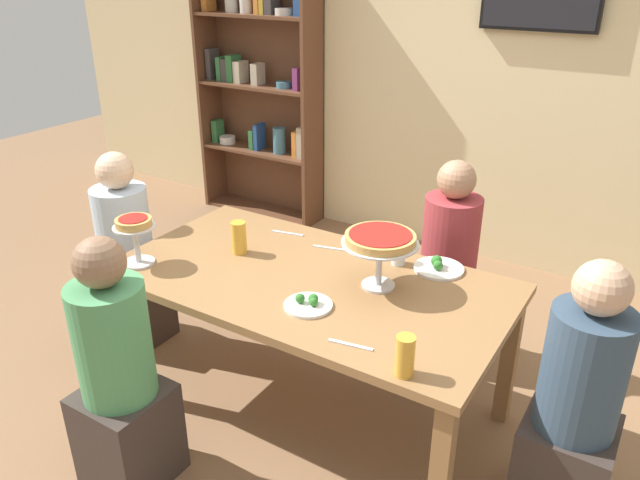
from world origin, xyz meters
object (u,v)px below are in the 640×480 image
at_px(diner_head_east, 574,416).
at_px(water_glass_clear_near, 399,253).
at_px(beer_glass_amber_tall, 239,238).
at_px(cutlery_fork_near, 351,345).
at_px(deep_dish_pizza_stand, 380,242).
at_px(salad_plate_far_diner, 308,304).
at_px(diner_far_right, 447,276).
at_px(beer_glass_amber_short, 405,356).
at_px(bookshelf, 260,82).
at_px(salad_plate_near_diner, 438,267).
at_px(cutlery_knife_near, 288,233).
at_px(diner_near_left, 120,384).
at_px(dining_table, 309,292).
at_px(personal_pizza_stand, 135,231).
at_px(diner_head_west, 128,264).
at_px(cutlery_fork_far, 330,248).

distance_m(diner_head_east, water_glass_clear_near, 1.03).
relative_size(beer_glass_amber_tall, cutlery_fork_near, 0.91).
relative_size(deep_dish_pizza_stand, salad_plate_far_diner, 1.64).
distance_m(diner_far_right, beer_glass_amber_short, 1.29).
relative_size(bookshelf, beer_glass_amber_short, 14.20).
relative_size(beer_glass_amber_tall, water_glass_clear_near, 1.47).
distance_m(salad_plate_near_diner, beer_glass_amber_short, 0.83).
bearing_deg(cutlery_knife_near, deep_dish_pizza_stand, 147.68).
bearing_deg(diner_near_left, dining_table, -27.12).
height_order(diner_head_east, water_glass_clear_near, diner_head_east).
xyz_separation_m(deep_dish_pizza_stand, cutlery_knife_near, (-0.67, 0.26, -0.21)).
distance_m(bookshelf, beer_glass_amber_tall, 2.42).
bearing_deg(bookshelf, cutlery_fork_near, -47.13).
bearing_deg(beer_glass_amber_short, beer_glass_amber_tall, 157.48).
bearing_deg(water_glass_clear_near, cutlery_knife_near, 179.08).
distance_m(personal_pizza_stand, water_glass_clear_near, 1.25).
bearing_deg(dining_table, beer_glass_amber_short, -32.05).
xyz_separation_m(beer_glass_amber_tall, cutlery_knife_near, (0.07, 0.32, -0.08)).
xyz_separation_m(personal_pizza_stand, salad_plate_far_diner, (0.91, 0.10, -0.16)).
height_order(beer_glass_amber_tall, water_glass_clear_near, beer_glass_amber_tall).
bearing_deg(diner_far_right, salad_plate_far_diner, -13.49).
relative_size(diner_far_right, beer_glass_amber_short, 7.38).
bearing_deg(cutlery_knife_near, personal_pizza_stand, 47.31).
bearing_deg(diner_head_west, water_glass_clear_near, 13.86).
bearing_deg(salad_plate_near_diner, deep_dish_pizza_stand, -120.12).
height_order(diner_far_right, salad_plate_far_diner, diner_far_right).
bearing_deg(diner_head_west, dining_table, 1.31).
distance_m(diner_head_west, cutlery_fork_far, 1.21).
distance_m(dining_table, diner_far_right, 0.90).
bearing_deg(cutlery_knife_near, salad_plate_far_diner, 119.98).
bearing_deg(beer_glass_amber_short, cutlery_fork_near, 167.56).
bearing_deg(water_glass_clear_near, dining_table, -130.37).
xyz_separation_m(diner_head_east, beer_glass_amber_short, (-0.53, -0.41, 0.33)).
xyz_separation_m(bookshelf, cutlery_fork_far, (1.71, -1.70, -0.40)).
distance_m(beer_glass_amber_short, water_glass_clear_near, 0.86).
xyz_separation_m(beer_glass_amber_short, cutlery_fork_far, (-0.75, 0.74, -0.08)).
relative_size(dining_table, diner_head_west, 1.58).
xyz_separation_m(beer_glass_amber_tall, cutlery_fork_near, (0.86, -0.40, -0.08)).
distance_m(salad_plate_far_diner, beer_glass_amber_short, 0.58).
relative_size(dining_table, bookshelf, 0.82).
height_order(bookshelf, diner_near_left, bookshelf).
bearing_deg(cutlery_fork_near, cutlery_fork_far, 117.02).
relative_size(salad_plate_near_diner, water_glass_clear_near, 2.11).
height_order(cutlery_fork_near, cutlery_fork_far, same).
bearing_deg(water_glass_clear_near, diner_near_left, -121.55).
bearing_deg(personal_pizza_stand, cutlery_fork_far, 42.31).
xyz_separation_m(diner_near_left, cutlery_knife_near, (0.04, 1.14, 0.25)).
relative_size(salad_plate_near_diner, cutlery_fork_far, 1.31).
height_order(diner_near_left, deep_dish_pizza_stand, diner_near_left).
xyz_separation_m(diner_head_east, beer_glass_amber_tall, (-1.64, 0.05, 0.33)).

